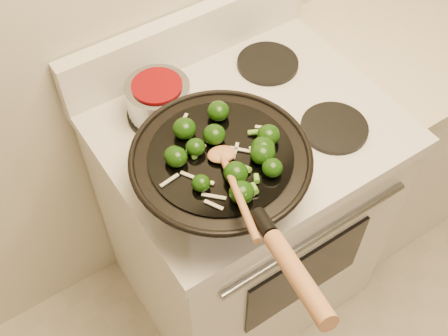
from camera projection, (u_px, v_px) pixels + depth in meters
stove at (242, 212)px, 1.87m from camera, size 0.78×0.67×1.08m
counter_unit at (409, 112)px, 2.16m from camera, size 0.82×0.62×0.91m
wok at (222, 171)px, 1.30m from camera, size 0.42×0.69×0.28m
stirfry at (229, 151)px, 1.24m from camera, size 0.31×0.30×0.05m
wooden_spoon at (231, 176)px, 1.19m from camera, size 0.13×0.29×0.08m
saucepan at (159, 99)px, 1.47m from camera, size 0.17×0.27×0.10m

